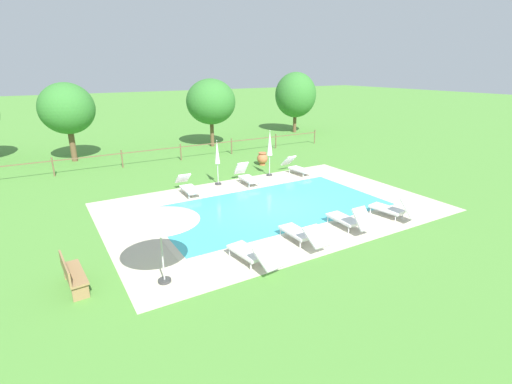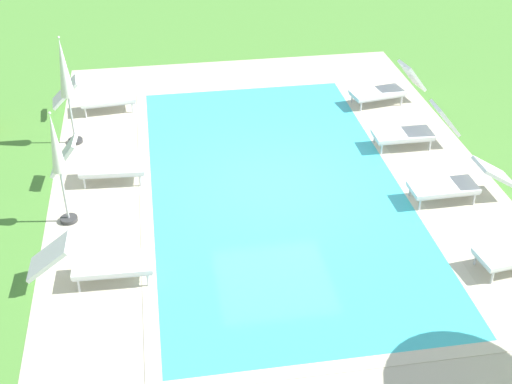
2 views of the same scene
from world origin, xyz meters
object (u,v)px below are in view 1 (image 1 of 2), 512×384
at_px(sun_lounger_south_near_corner, 247,176).
at_px(tree_centre, 296,95).
at_px(sun_lounger_south_end, 393,208).
at_px(patio_umbrella_open_by_bench, 159,214).
at_px(patio_umbrella_closed_row_west, 217,156).
at_px(tree_west_mid, 211,102).
at_px(patio_umbrella_closed_row_mid_west, 270,146).
at_px(sun_lounger_south_mid, 349,219).
at_px(terracotta_urn_near_fence, 262,158).
at_px(sun_lounger_north_end, 302,233).
at_px(tree_far_west, 67,109).
at_px(sun_lounger_north_near_steps, 188,186).
at_px(wooden_bench_lawn_side, 72,273).
at_px(sun_lounger_north_mid, 252,253).
at_px(sun_lounger_north_far, 296,167).

relative_size(sun_lounger_south_near_corner, tree_centre, 0.36).
bearing_deg(sun_lounger_south_end, patio_umbrella_open_by_bench, 179.68).
relative_size(patio_umbrella_open_by_bench, patio_umbrella_closed_row_west, 1.00).
distance_m(sun_lounger_south_near_corner, tree_west_mid, 10.18).
bearing_deg(patio_umbrella_closed_row_mid_west, sun_lounger_south_mid, -100.33).
bearing_deg(patio_umbrella_closed_row_west, sun_lounger_south_end, -61.93).
xyz_separation_m(sun_lounger_south_mid, tree_west_mid, (2.01, 16.28, 2.84)).
bearing_deg(terracotta_urn_near_fence, patio_umbrella_closed_row_west, -150.79).
relative_size(sun_lounger_north_end, tree_far_west, 0.43).
xyz_separation_m(sun_lounger_south_mid, tree_centre, (11.02, 18.29, 2.87)).
xyz_separation_m(sun_lounger_north_end, sun_lounger_south_near_corner, (1.76, 6.88, 0.03)).
distance_m(sun_lounger_north_near_steps, tree_west_mid, 11.38).
xyz_separation_m(patio_umbrella_closed_row_west, terracotta_urn_near_fence, (3.98, 2.23, -1.05)).
distance_m(sun_lounger_south_mid, wooden_bench_lawn_side, 9.10).
relative_size(sun_lounger_north_mid, sun_lounger_south_mid, 1.12).
relative_size(sun_lounger_north_near_steps, wooden_bench_lawn_side, 1.32).
bearing_deg(sun_lounger_north_mid, sun_lounger_north_far, 46.15).
bearing_deg(patio_umbrella_open_by_bench, wooden_bench_lawn_side, 157.16).
xyz_separation_m(wooden_bench_lawn_side, terracotta_urn_near_fence, (11.29, 8.72, -0.05)).
relative_size(sun_lounger_south_mid, patio_umbrella_closed_row_west, 0.83).
relative_size(sun_lounger_north_mid, tree_west_mid, 0.43).
xyz_separation_m(sun_lounger_south_near_corner, tree_centre, (11.44, 11.48, 2.87)).
distance_m(sun_lounger_north_mid, sun_lounger_south_end, 6.54).
xyz_separation_m(sun_lounger_north_far, tree_far_west, (-10.20, 9.50, 2.84)).
bearing_deg(tree_centre, sun_lounger_south_near_corner, -134.89).
bearing_deg(sun_lounger_south_end, wooden_bench_lawn_side, 175.09).
bearing_deg(sun_lounger_south_end, sun_lounger_north_far, 85.06).
xyz_separation_m(sun_lounger_south_near_corner, patio_umbrella_closed_row_west, (-1.33, 0.54, 1.06)).
relative_size(terracotta_urn_near_fence, tree_west_mid, 0.16).
relative_size(sun_lounger_north_far, patio_umbrella_closed_row_mid_west, 0.80).
bearing_deg(terracotta_urn_near_fence, patio_umbrella_closed_row_mid_west, -112.25).
bearing_deg(terracotta_urn_near_fence, tree_far_west, 144.19).
height_order(sun_lounger_north_end, tree_centre, tree_centre).
distance_m(sun_lounger_north_mid, tree_west_mid, 18.11).
bearing_deg(patio_umbrella_open_by_bench, sun_lounger_north_end, -0.09).
xyz_separation_m(sun_lounger_south_end, patio_umbrella_open_by_bench, (-9.11, 0.05, 1.62)).
bearing_deg(patio_umbrella_closed_row_mid_west, tree_west_mid, 85.77).
bearing_deg(wooden_bench_lawn_side, tree_west_mid, 54.35).
distance_m(patio_umbrella_open_by_bench, tree_centre, 25.66).
bearing_deg(wooden_bench_lawn_side, sun_lounger_north_end, -7.66).
height_order(sun_lounger_north_mid, terracotta_urn_near_fence, sun_lounger_north_mid).
xyz_separation_m(terracotta_urn_near_fence, tree_west_mid, (-0.23, 6.70, 2.82)).
relative_size(sun_lounger_north_far, tree_centre, 0.38).
bearing_deg(wooden_bench_lawn_side, sun_lounger_north_far, 27.28).
distance_m(sun_lounger_north_near_steps, tree_centre, 18.80).
height_order(patio_umbrella_closed_row_west, patio_umbrella_closed_row_mid_west, patio_umbrella_closed_row_mid_west).
height_order(sun_lounger_north_near_steps, sun_lounger_north_far, sun_lounger_north_far).
distance_m(patio_umbrella_closed_row_mid_west, tree_centre, 14.64).
distance_m(sun_lounger_north_end, wooden_bench_lawn_side, 6.94).
distance_m(sun_lounger_south_end, tree_centre, 20.59).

